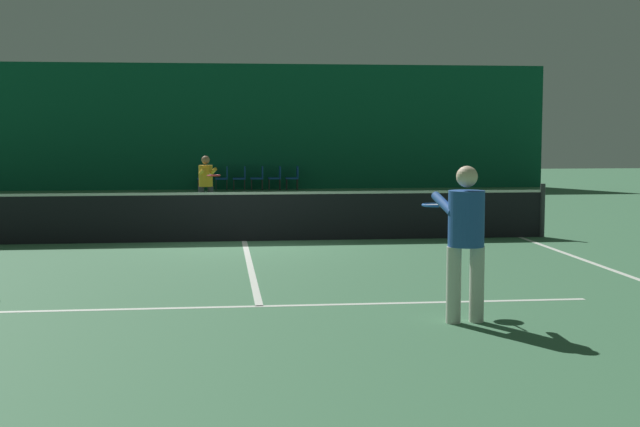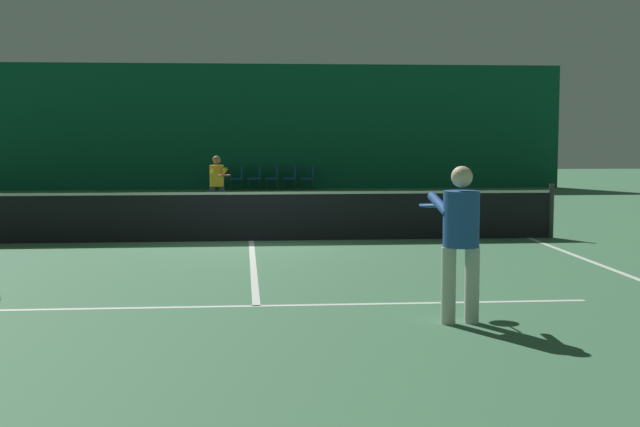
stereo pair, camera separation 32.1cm
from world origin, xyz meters
name	(u,v)px [view 1 (the left image)]	position (x,y,z in m)	size (l,w,h in m)	color
ground_plane	(244,241)	(0.00, 0.00, 0.00)	(60.00, 60.00, 0.00)	#3D704C
backdrop_curtain	(232,127)	(0.00, 15.06, 2.24)	(23.00, 0.12, 4.48)	#0F5138
court_line_baseline_far	(234,196)	(0.00, 11.90, 0.00)	(11.00, 0.10, 0.00)	silver
court_line_service_far	(237,211)	(0.00, 6.40, 0.00)	(8.25, 0.10, 0.00)	silver
court_line_service_near	(259,306)	(0.00, -6.40, 0.00)	(8.25, 0.10, 0.00)	silver
court_line_sideline_right	(520,237)	(5.50, 0.00, 0.00)	(0.10, 23.80, 0.00)	silver
court_line_centre	(244,241)	(0.00, 0.00, 0.00)	(0.10, 12.80, 0.00)	silver
tennis_net	(244,215)	(0.00, 0.00, 0.51)	(12.00, 0.10, 1.07)	black
player_near	(465,231)	(2.23, -7.52, 1.02)	(0.51, 1.41, 1.75)	beige
player_far	(206,181)	(-0.79, 5.13, 0.87)	(0.60, 1.32, 1.50)	#2D2D38
courtside_chair_0	(206,177)	(-0.93, 14.51, 0.49)	(0.44, 0.44, 0.84)	#2D2D2D
courtside_chair_1	(224,177)	(-0.31, 14.51, 0.49)	(0.44, 0.44, 0.84)	#2D2D2D
courtside_chair_2	(241,177)	(0.32, 14.51, 0.49)	(0.44, 0.44, 0.84)	#2D2D2D
courtside_chair_3	(259,176)	(0.94, 14.51, 0.49)	(0.44, 0.44, 0.84)	#2D2D2D
courtside_chair_4	(277,176)	(1.57, 14.51, 0.49)	(0.44, 0.44, 0.84)	#2D2D2D
courtside_chair_5	(294,176)	(2.19, 14.51, 0.49)	(0.44, 0.44, 0.84)	#2D2D2D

